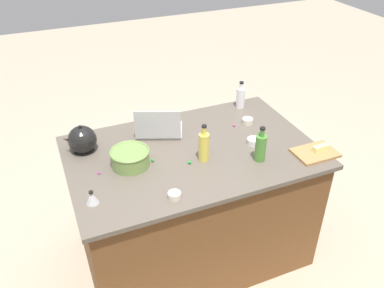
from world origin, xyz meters
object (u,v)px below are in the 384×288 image
object	(u,v)px
kettle	(82,140)
ramekin_small	(248,121)
cutting_board	(315,153)
ramekin_medium	(174,195)
bottle_vinegar	(241,97)
laptop	(159,128)
mixing_bowl_large	(130,157)
ramekin_wide	(253,141)
bottle_olive	(261,147)
kitchen_timer	(92,198)
bottle_oil	(204,146)
butter_stick_left	(321,148)

from	to	relation	value
kettle	ramekin_small	world-z (taller)	kettle
cutting_board	ramekin_small	size ratio (longest dim) A/B	3.51
ramekin_medium	kettle	bearing A→B (deg)	-60.44
bottle_vinegar	cutting_board	bearing A→B (deg)	100.21
laptop	mixing_bowl_large	xyz separation A→B (m)	(0.27, 0.26, 0.01)
bottle_vinegar	ramekin_wide	size ratio (longest dim) A/B	2.54
bottle_olive	kitchen_timer	world-z (taller)	bottle_olive
bottle_olive	bottle_vinegar	world-z (taller)	bottle_olive
mixing_bowl_large	cutting_board	xyz separation A→B (m)	(-1.10, 0.34, -0.05)
bottle_vinegar	kettle	world-z (taller)	bottle_vinegar
bottle_vinegar	ramekin_medium	distance (m)	1.15
kitchen_timer	ramekin_medium	bearing A→B (deg)	162.24
cutting_board	kitchen_timer	bearing A→B (deg)	-3.37
bottle_vinegar	ramekin_small	xyz separation A→B (m)	(0.07, 0.24, -0.06)
mixing_bowl_large	kettle	distance (m)	0.35
mixing_bowl_large	ramekin_small	xyz separation A→B (m)	(-0.90, -0.16, -0.04)
ramekin_wide	bottle_olive	bearing A→B (deg)	72.34
cutting_board	ramekin_medium	distance (m)	0.97
cutting_board	ramekin_wide	bearing A→B (deg)	-39.81
bottle_oil	ramekin_small	xyz separation A→B (m)	(-0.47, -0.29, -0.08)
ramekin_medium	kitchen_timer	distance (m)	0.44
ramekin_medium	laptop	bearing A→B (deg)	-101.60
kettle	ramekin_medium	xyz separation A→B (m)	(-0.37, 0.65, -0.06)
laptop	bottle_oil	xyz separation A→B (m)	(-0.16, 0.39, 0.05)
butter_stick_left	kitchen_timer	distance (m)	1.42
kettle	butter_stick_left	world-z (taller)	kettle
bottle_vinegar	ramekin_medium	bearing A→B (deg)	43.69
bottle_vinegar	ramekin_wide	bearing A→B (deg)	71.14
butter_stick_left	ramekin_medium	bearing A→B (deg)	2.97
ramekin_medium	ramekin_wide	xyz separation A→B (m)	(-0.66, -0.30, 0.00)
bottle_oil	kitchen_timer	distance (m)	0.73
cutting_board	butter_stick_left	bearing A→B (deg)	180.00
bottle_oil	ramekin_wide	world-z (taller)	bottle_oil
mixing_bowl_large	butter_stick_left	xyz separation A→B (m)	(-1.14, 0.34, -0.02)
cutting_board	kitchen_timer	xyz separation A→B (m)	(1.38, -0.08, 0.03)
cutting_board	ramekin_medium	size ratio (longest dim) A/B	3.66
ramekin_medium	bottle_vinegar	bearing A→B (deg)	-136.31
bottle_oil	ramekin_wide	distance (m)	0.38
ramekin_small	kitchen_timer	xyz separation A→B (m)	(1.18, 0.42, 0.02)
bottle_olive	butter_stick_left	size ratio (longest dim) A/B	2.09
laptop	mixing_bowl_large	size ratio (longest dim) A/B	1.55
laptop	cutting_board	bearing A→B (deg)	144.00
kettle	butter_stick_left	bearing A→B (deg)	156.34
laptop	ramekin_medium	xyz separation A→B (m)	(0.13, 0.66, -0.03)
ramekin_small	ramekin_medium	size ratio (longest dim) A/B	1.04
ramekin_small	kettle	bearing A→B (deg)	-5.06
kettle	ramekin_medium	bearing A→B (deg)	119.56
bottle_oil	bottle_olive	distance (m)	0.34
butter_stick_left	ramekin_wide	bearing A→B (deg)	-36.50
cutting_board	kitchen_timer	world-z (taller)	kitchen_timer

